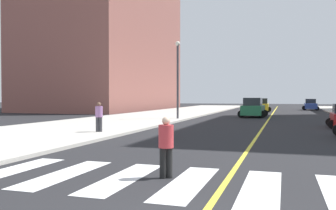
% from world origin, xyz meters
% --- Properties ---
extents(sidewalk_kerb_west, '(10.00, 120.00, 0.15)m').
position_xyz_m(sidewalk_kerb_west, '(-12.20, 20.00, 0.07)').
color(sidewalk_kerb_west, '#B2ADA3').
rests_on(sidewalk_kerb_west, ground).
extents(crosswalk_paint, '(13.50, 4.00, 0.01)m').
position_xyz_m(crosswalk_paint, '(0.00, 4.00, 0.01)').
color(crosswalk_paint, silver).
rests_on(crosswalk_paint, ground).
extents(lane_divider_paint, '(0.16, 80.00, 0.01)m').
position_xyz_m(lane_divider_paint, '(0.00, 40.00, 0.01)').
color(lane_divider_paint, yellow).
rests_on(lane_divider_paint, ground).
extents(low_rise_brick_west, '(16.00, 32.00, 23.10)m').
position_xyz_m(low_rise_brick_west, '(-26.88, 51.39, 11.55)').
color(low_rise_brick_west, brown).
rests_on(low_rise_brick_west, ground).
extents(car_blue_third, '(2.56, 4.09, 1.82)m').
position_xyz_m(car_blue_third, '(5.49, 58.92, 0.85)').
color(car_blue_third, '#2D479E').
rests_on(car_blue_third, ground).
extents(car_green_fourth, '(2.99, 4.70, 2.07)m').
position_xyz_m(car_green_fourth, '(-1.75, 35.14, 0.97)').
color(car_green_fourth, '#236B42').
rests_on(car_green_fourth, ground).
extents(car_yellow_fifth, '(2.77, 4.39, 1.95)m').
position_xyz_m(car_yellow_fifth, '(-1.70, 49.63, 0.91)').
color(car_yellow_fifth, gold).
rests_on(car_yellow_fifth, ground).
extents(pedestrian_crossing, '(0.41, 0.41, 1.66)m').
position_xyz_m(pedestrian_crossing, '(-1.62, 4.38, 0.91)').
color(pedestrian_crossing, black).
rests_on(pedestrian_crossing, ground).
extents(pedestrian_walking_west, '(0.42, 0.42, 1.72)m').
position_xyz_m(pedestrian_walking_west, '(-8.87, 14.14, 1.10)').
color(pedestrian_walking_west, '#38383D').
rests_on(pedestrian_walking_west, sidewalk_kerb_west).
extents(street_lamp, '(0.44, 0.44, 7.21)m').
position_xyz_m(street_lamp, '(-8.10, 28.06, 4.42)').
color(street_lamp, '#38383D').
rests_on(street_lamp, sidewalk_kerb_west).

